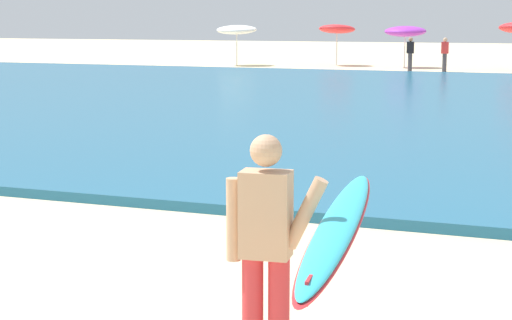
{
  "coord_description": "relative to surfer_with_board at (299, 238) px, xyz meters",
  "views": [
    {
      "loc": [
        5.01,
        -5.48,
        2.51
      ],
      "look_at": [
        2.12,
        2.3,
        1.1
      ],
      "focal_mm": 59.31,
      "sensor_mm": 36.0,
      "label": 1
    }
  ],
  "objects": [
    {
      "name": "beach_umbrella_0",
      "position": [
        -14.86,
        36.27,
        0.83
      ],
      "size": [
        2.12,
        2.14,
        2.15
      ],
      "color": "beige",
      "rests_on": "ground"
    },
    {
      "name": "surfer_with_board",
      "position": [
        0.0,
        0.0,
        0.0
      ],
      "size": [
        1.05,
        2.71,
        1.73
      ],
      "color": "red",
      "rests_on": "ground"
    },
    {
      "name": "beach_umbrella_1",
      "position": [
        -9.9,
        37.97,
        0.87
      ],
      "size": [
        1.9,
        1.93,
        2.21
      ],
      "color": "beige",
      "rests_on": "ground"
    },
    {
      "name": "beachgoer_near_row_left",
      "position": [
        -3.85,
        34.73,
        -0.18
      ],
      "size": [
        0.32,
        0.2,
        1.58
      ],
      "color": "#383842",
      "rests_on": "ground"
    },
    {
      "name": "sea",
      "position": [
        -3.36,
        18.42,
        -0.96
      ],
      "size": [
        120.0,
        28.0,
        0.14
      ],
      "primitive_type": "cube",
      "color": "#1E6084",
      "rests_on": "ground"
    },
    {
      "name": "beachgoer_near_row_mid",
      "position": [
        -5.4,
        34.41,
        -0.18
      ],
      "size": [
        0.32,
        0.2,
        1.58
      ],
      "color": "#383842",
      "rests_on": "ground"
    },
    {
      "name": "beach_umbrella_2",
      "position": [
        -6.2,
        37.35,
        0.78
      ],
      "size": [
        2.07,
        2.09,
        2.11
      ],
      "color": "beige",
      "rests_on": "ground"
    }
  ]
}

